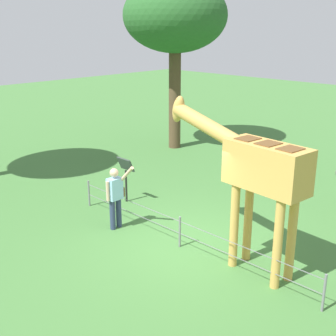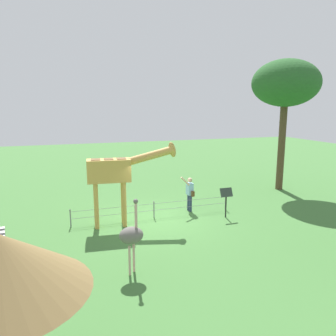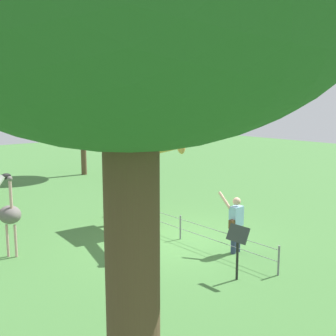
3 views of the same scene
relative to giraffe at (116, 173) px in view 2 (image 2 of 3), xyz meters
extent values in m
plane|color=#427538|center=(1.66, 0.14, -2.19)|extent=(60.00, 60.00, 0.00)
cylinder|color=gold|center=(0.28, 0.19, -1.26)|extent=(0.18, 0.18, 1.85)
cylinder|color=gold|center=(0.24, -0.24, -1.26)|extent=(0.18, 0.18, 1.85)
cylinder|color=gold|center=(-0.81, 0.30, -1.26)|extent=(0.18, 0.18, 1.85)
cylinder|color=gold|center=(-0.86, -0.14, -1.26)|extent=(0.18, 0.18, 1.85)
cube|color=gold|center=(-0.29, 0.03, 0.12)|extent=(1.76, 0.86, 0.90)
cube|color=brown|center=(0.21, -0.02, 0.58)|extent=(0.40, 0.47, 0.02)
cube|color=brown|center=(-0.29, 0.03, 0.58)|extent=(0.40, 0.47, 0.02)
cube|color=brown|center=(-0.78, 0.08, 0.58)|extent=(0.40, 0.47, 0.02)
cylinder|color=gold|center=(1.29, -0.13, 0.63)|extent=(2.09, 0.52, 0.79)
ellipsoid|color=gold|center=(2.28, -0.22, 0.87)|extent=(0.45, 0.30, 0.69)
cylinder|color=brown|center=(2.28, -0.16, 1.05)|extent=(0.05, 0.05, 0.14)
cylinder|color=brown|center=(2.28, -0.28, 1.05)|extent=(0.05, 0.05, 0.14)
cylinder|color=navy|center=(3.49, 0.67, -1.80)|extent=(0.14, 0.14, 0.78)
cylinder|color=navy|center=(3.49, 0.87, -1.80)|extent=(0.14, 0.14, 0.78)
cube|color=#8CBFE0|center=(3.49, 0.77, -1.13)|extent=(0.25, 0.37, 0.55)
sphere|color=#D8AD8C|center=(3.49, 0.77, -0.72)|extent=(0.22, 0.22, 0.22)
cylinder|color=#D8AD8C|center=(3.20, 0.60, -0.71)|extent=(0.45, 0.09, 0.45)
cylinder|color=#D8AD8C|center=(3.49, 0.99, -1.14)|extent=(0.08, 0.08, 0.50)
cube|color=brown|center=(3.55, 0.55, -1.31)|extent=(0.12, 0.20, 0.24)
cylinder|color=black|center=(-3.71, -3.37, -1.71)|extent=(0.12, 0.12, 0.95)
cylinder|color=black|center=(-3.59, -4.16, -1.71)|extent=(0.12, 0.12, 0.95)
cylinder|color=#CC9E93|center=(-0.21, -3.96, -1.74)|extent=(0.07, 0.07, 0.90)
cylinder|color=#CC9E93|center=(-0.37, -4.12, -1.74)|extent=(0.07, 0.07, 0.90)
ellipsoid|color=#66605B|center=(-0.29, -4.04, -1.01)|extent=(0.70, 0.56, 0.49)
cylinder|color=#CC9E93|center=(-0.14, -4.04, -0.46)|extent=(0.08, 0.08, 0.80)
sphere|color=#66605B|center=(-0.14, -4.04, -0.01)|extent=(0.14, 0.14, 0.14)
cylinder|color=brown|center=(10.02, 2.83, 0.28)|extent=(0.40, 0.40, 4.94)
ellipsoid|color=#285B28|center=(10.02, 2.83, 3.87)|extent=(3.72, 3.72, 2.60)
cylinder|color=black|center=(4.65, -0.58, -1.71)|extent=(0.06, 0.06, 0.95)
cube|color=#333D38|center=(4.65, -0.58, -1.06)|extent=(0.56, 0.21, 0.38)
cylinder|color=slate|center=(-1.84, 0.37, -1.81)|extent=(0.05, 0.05, 0.75)
cylinder|color=slate|center=(1.66, 0.37, -1.81)|extent=(0.05, 0.05, 0.75)
cylinder|color=slate|center=(5.16, 0.37, -1.81)|extent=(0.05, 0.05, 0.75)
cube|color=slate|center=(1.66, 0.37, -1.55)|extent=(7.00, 0.01, 0.01)
cube|color=slate|center=(1.66, 0.37, -1.85)|extent=(7.00, 0.01, 0.01)
camera|label=1|loc=(-4.67, 7.22, 2.74)|focal=47.88mm
camera|label=2|loc=(-2.09, -12.69, 2.65)|focal=34.77mm
camera|label=3|loc=(10.61, -7.94, 2.05)|focal=44.62mm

